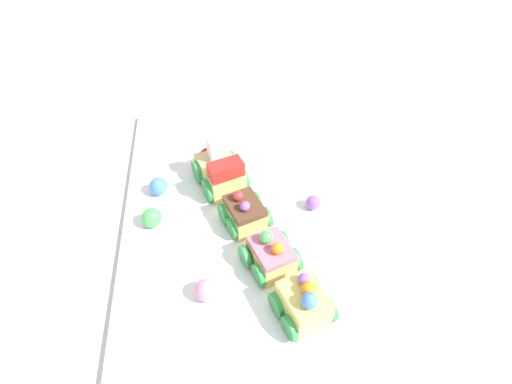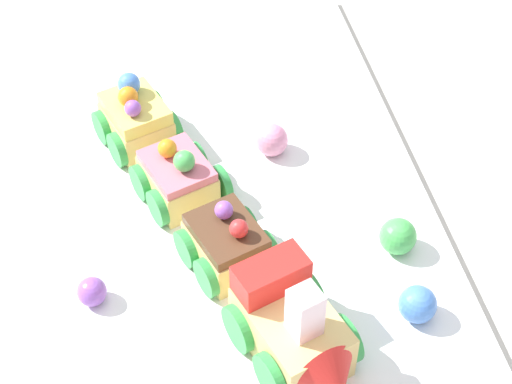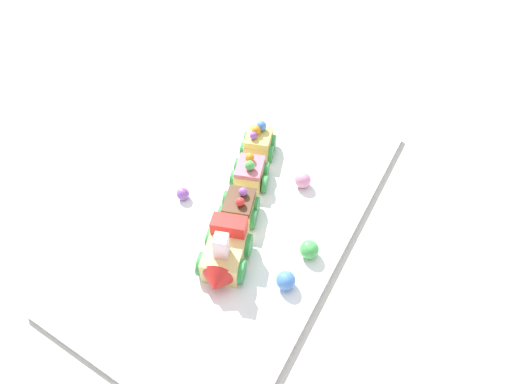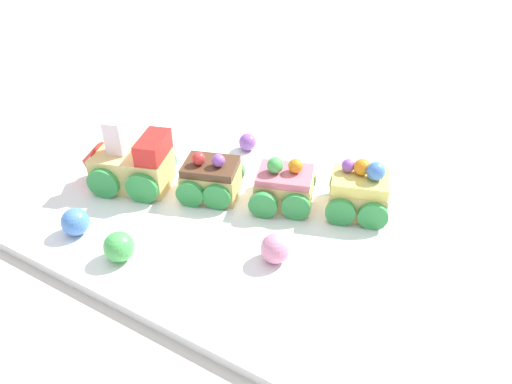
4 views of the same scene
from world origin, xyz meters
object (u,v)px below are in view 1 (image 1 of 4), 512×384
at_px(cake_car_lemon, 303,304).
at_px(cake_train_locomotive, 218,169).
at_px(gumball_pink, 206,290).
at_px(gumball_purple, 313,203).
at_px(cake_car_strawberry, 271,255).
at_px(cake_car_chocolate, 245,213).
at_px(gumball_green, 152,218).
at_px(gumball_blue, 159,186).

bearing_deg(cake_car_lemon, cake_train_locomotive, 0.03).
xyz_separation_m(gumball_pink, gumball_purple, (0.14, -0.18, -0.00)).
bearing_deg(cake_car_lemon, cake_car_strawberry, 0.14).
distance_m(cake_car_chocolate, gumball_purple, 0.12).
xyz_separation_m(cake_train_locomotive, gumball_green, (-0.09, 0.11, -0.01)).
height_order(cake_car_lemon, gumball_green, cake_car_lemon).
height_order(cake_car_strawberry, gumball_green, cake_car_strawberry).
relative_size(cake_car_strawberry, gumball_pink, 2.76).
relative_size(cake_car_chocolate, gumball_green, 2.71).
bearing_deg(gumball_green, cake_train_locomotive, -51.50).
height_order(cake_train_locomotive, cake_car_strawberry, cake_train_locomotive).
xyz_separation_m(cake_train_locomotive, gumball_purple, (-0.08, -0.15, -0.02)).
height_order(cake_train_locomotive, gumball_purple, cake_train_locomotive).
xyz_separation_m(gumball_green, gumball_blue, (0.07, -0.01, -0.00)).
bearing_deg(gumball_green, cake_car_strawberry, -119.75).
xyz_separation_m(cake_car_strawberry, gumball_blue, (0.17, 0.17, -0.01)).
bearing_deg(cake_car_strawberry, gumball_blue, 25.54).
relative_size(cake_car_chocolate, gumball_pink, 2.76).
xyz_separation_m(cake_car_chocolate, gumball_blue, (0.09, 0.14, -0.01)).
distance_m(cake_car_lemon, gumball_pink, 0.13).
bearing_deg(gumball_green, gumball_purple, -89.24).
distance_m(cake_car_lemon, gumball_purple, 0.19).
xyz_separation_m(cake_train_locomotive, cake_car_lemon, (-0.27, -0.09, -0.00)).
bearing_deg(cake_car_chocolate, gumball_blue, 39.26).
height_order(cake_car_chocolate, cake_car_strawberry, cake_car_strawberry).
xyz_separation_m(cake_car_lemon, gumball_green, (0.18, 0.20, -0.01)).
distance_m(cake_train_locomotive, cake_car_strawberry, 0.20).
height_order(cake_car_strawberry, cake_car_lemon, cake_car_lemon).
height_order(cake_train_locomotive, gumball_green, cake_train_locomotive).
bearing_deg(cake_train_locomotive, gumball_pink, 153.39).
height_order(cake_train_locomotive, cake_car_chocolate, cake_train_locomotive).
relative_size(cake_car_chocolate, gumball_blue, 2.81).
bearing_deg(gumball_green, gumball_pink, -150.35).
relative_size(gumball_pink, gumball_green, 0.98).
distance_m(cake_car_chocolate, cake_car_strawberry, 0.09).
relative_size(cake_train_locomotive, gumball_green, 3.96).
distance_m(cake_car_strawberry, gumball_blue, 0.24).
bearing_deg(cake_train_locomotive, cake_car_strawberry, 179.99).
height_order(cake_train_locomotive, gumball_blue, cake_train_locomotive).
xyz_separation_m(cake_car_chocolate, gumball_green, (0.01, 0.14, -0.01)).
bearing_deg(cake_car_lemon, gumball_purple, -36.10).
relative_size(cake_train_locomotive, gumball_blue, 4.11).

